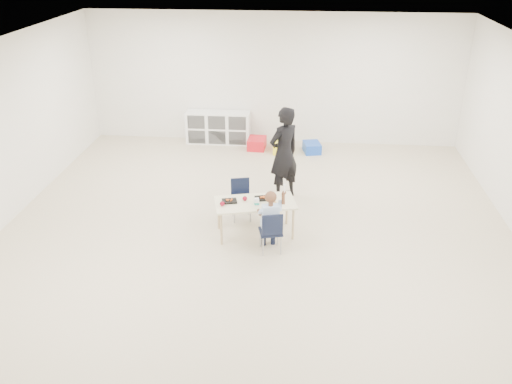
# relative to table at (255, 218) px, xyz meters

# --- Properties ---
(room) EXTENTS (9.00, 9.02, 2.80)m
(room) POSITION_rel_table_xyz_m (-0.00, -0.30, 1.12)
(room) COLOR #BAAC8F
(room) RESTS_ON ground
(table) EXTENTS (1.32, 0.87, 0.55)m
(table) POSITION_rel_table_xyz_m (0.00, 0.00, 0.00)
(table) COLOR beige
(table) RESTS_ON ground
(chair_near) EXTENTS (0.38, 0.37, 0.66)m
(chair_near) POSITION_rel_table_xyz_m (0.27, -0.47, 0.05)
(chair_near) COLOR black
(chair_near) RESTS_ON ground
(chair_far) EXTENTS (0.38, 0.37, 0.66)m
(chair_far) POSITION_rel_table_xyz_m (-0.27, 0.47, 0.05)
(chair_far) COLOR black
(chair_far) RESTS_ON ground
(child) EXTENTS (0.54, 0.54, 1.05)m
(child) POSITION_rel_table_xyz_m (0.27, -0.47, 0.24)
(child) COLOR #BCD3FF
(child) RESTS_ON chair_near
(lunch_tray_near) EXTENTS (0.25, 0.21, 0.03)m
(lunch_tray_near) POSITION_rel_table_xyz_m (0.10, 0.10, 0.29)
(lunch_tray_near) COLOR black
(lunch_tray_near) RESTS_ON table
(lunch_tray_far) EXTENTS (0.25, 0.21, 0.03)m
(lunch_tray_far) POSITION_rel_table_xyz_m (-0.39, -0.04, 0.29)
(lunch_tray_far) COLOR black
(lunch_tray_far) RESTS_ON table
(milk_carton) EXTENTS (0.08, 0.08, 0.10)m
(milk_carton) POSITION_rel_table_xyz_m (0.03, -0.09, 0.32)
(milk_carton) COLOR white
(milk_carton) RESTS_ON table
(bread_roll) EXTENTS (0.09, 0.09, 0.07)m
(bread_roll) POSITION_rel_table_xyz_m (0.27, -0.05, 0.31)
(bread_roll) COLOR tan
(bread_roll) RESTS_ON table
(apple_near) EXTENTS (0.07, 0.07, 0.07)m
(apple_near) POSITION_rel_table_xyz_m (-0.16, 0.03, 0.31)
(apple_near) COLOR maroon
(apple_near) RESTS_ON table
(apple_far) EXTENTS (0.07, 0.07, 0.07)m
(apple_far) POSITION_rel_table_xyz_m (-0.48, -0.18, 0.31)
(apple_far) COLOR maroon
(apple_far) RESTS_ON table
(cubby_shelf) EXTENTS (1.40, 0.40, 0.70)m
(cubby_shelf) POSITION_rel_table_xyz_m (-1.20, 3.98, 0.07)
(cubby_shelf) COLOR white
(cubby_shelf) RESTS_ON ground
(adult) EXTENTS (0.71, 0.69, 1.64)m
(adult) POSITION_rel_table_xyz_m (0.36, 1.35, 0.54)
(adult) COLOR black
(adult) RESTS_ON ground
(bin_red) EXTENTS (0.39, 0.49, 0.23)m
(bin_red) POSITION_rel_table_xyz_m (-0.31, 3.68, -0.17)
(bin_red) COLOR red
(bin_red) RESTS_ON ground
(bin_yellow) EXTENTS (0.38, 0.48, 0.23)m
(bin_yellow) POSITION_rel_table_xyz_m (0.24, 3.53, -0.17)
(bin_yellow) COLOR yellow
(bin_yellow) RESTS_ON ground
(bin_blue) EXTENTS (0.42, 0.49, 0.21)m
(bin_blue) POSITION_rel_table_xyz_m (0.87, 3.57, -0.18)
(bin_blue) COLOR #1846B8
(bin_blue) RESTS_ON ground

